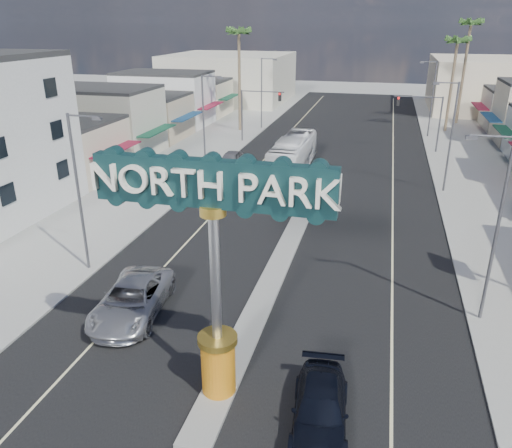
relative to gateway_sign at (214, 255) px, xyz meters
The scene contains 24 objects.
ground 28.64m from the gateway_sign, 90.00° to the left, with size 160.00×160.00×0.00m, color gray.
road 28.64m from the gateway_sign, 90.00° to the left, with size 20.00×120.00×0.01m, color black.
median_island 13.37m from the gateway_sign, 90.00° to the left, with size 1.30×30.00×0.16m, color gray.
sidewalk_left 31.87m from the gateway_sign, 116.55° to the left, with size 8.00×120.00×0.12m, color gray.
sidewalk_right 31.87m from the gateway_sign, 63.45° to the left, with size 8.00×120.00×0.12m, color gray.
storefront_row_left 47.62m from the gateway_sign, 120.33° to the left, with size 12.00×42.00×6.00m, color beige.
backdrop_far_left 76.29m from the gateway_sign, 106.77° to the left, with size 20.00×20.00×8.00m, color #B7B29E.
backdrop_far_right 76.29m from the gateway_sign, 73.23° to the left, with size 20.00×20.00×8.00m, color beige.
gateway_sign is the anchor object (origin of this frame).
traffic_signal_left 43.04m from the gateway_sign, 102.33° to the left, with size 5.09×0.45×6.00m.
traffic_signal_right 43.04m from the gateway_sign, 77.67° to the left, with size 5.09×0.45×6.00m.
streetlight_l_near 13.19m from the gateway_sign, 142.45° to the left, with size 2.03×0.22×9.00m.
streetlight_l_mid 29.91m from the gateway_sign, 110.42° to the left, with size 2.03×0.22×9.00m.
streetlight_l_far 51.10m from the gateway_sign, 101.78° to the left, with size 2.03×0.22×9.00m.
streetlight_r_near 13.19m from the gateway_sign, 37.55° to the left, with size 2.03×0.22×9.00m.
streetlight_r_mid 29.91m from the gateway_sign, 69.58° to the left, with size 2.03×0.22×9.00m.
streetlight_r_far 51.10m from the gateway_sign, 78.22° to the left, with size 2.03×0.22×9.00m.
palm_left_far 50.06m from the gateway_sign, 105.15° to the left, with size 2.60×2.60×13.10m.
palm_right_mid 55.76m from the gateway_sign, 76.47° to the left, with size 2.60×2.60×12.10m.
palm_right_far 62.20m from the gateway_sign, 75.97° to the left, with size 2.60×2.60×14.10m.
suv_left 8.83m from the gateway_sign, 143.76° to the left, with size 2.84×6.15×1.71m, color #B2B3B7.
suv_right 6.60m from the gateway_sign, ahead, with size 1.96×4.82×1.40m, color black.
car_parked_left 32.61m from the gateway_sign, 106.23° to the left, with size 1.82×4.53×1.54m, color slate.
city_bus 31.74m from the gateway_sign, 95.34° to the left, with size 2.69×11.52×3.21m, color white.
Camera 1 is at (5.22, -12.63, 13.42)m, focal length 35.00 mm.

